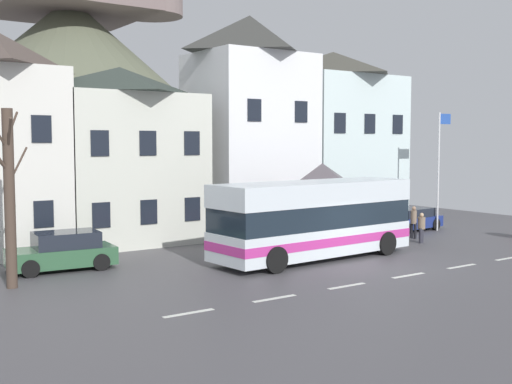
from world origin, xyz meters
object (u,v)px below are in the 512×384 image
(bus_shelter, at_px, (322,178))
(townhouse_02, at_px, (250,124))
(townhouse_01, at_px, (121,155))
(parked_car_01, at_px, (409,220))
(parked_car_00, at_px, (63,252))
(pedestrian_00, at_px, (414,221))
(pedestrian_01, at_px, (421,227))
(hilltop_castle, at_px, (73,97))
(transit_bus, at_px, (314,220))
(flagpole, at_px, (440,162))
(bare_tree_00, at_px, (9,195))
(townhouse_03, at_px, (332,137))
(public_bench, at_px, (312,226))

(bus_shelter, bearing_deg, townhouse_02, 98.14)
(townhouse_01, xyz_separation_m, parked_car_01, (14.30, -5.52, -3.59))
(bus_shelter, distance_m, parked_car_00, 12.84)
(pedestrian_00, bearing_deg, pedestrian_01, -123.14)
(pedestrian_00, bearing_deg, townhouse_02, 125.44)
(bus_shelter, xyz_separation_m, pedestrian_01, (3.57, -3.11, -2.31))
(hilltop_castle, height_order, transit_bus, hilltop_castle)
(transit_bus, bearing_deg, bus_shelter, 41.93)
(hilltop_castle, height_order, flagpole, hilltop_castle)
(hilltop_castle, height_order, bare_tree_00, hilltop_castle)
(flagpole, bearing_deg, bus_shelter, 174.78)
(hilltop_castle, xyz_separation_m, pedestrian_01, (8.19, -25.49, -7.33))
(parked_car_01, relative_size, pedestrian_01, 2.88)
(townhouse_01, xyz_separation_m, bus_shelter, (7.95, -5.67, -1.12))
(pedestrian_00, xyz_separation_m, bare_tree_00, (-19.29, 0.12, 2.18))
(townhouse_01, bearing_deg, pedestrian_01, -37.33)
(townhouse_01, relative_size, transit_bus, 0.91)
(hilltop_castle, relative_size, flagpole, 5.40)
(pedestrian_00, bearing_deg, townhouse_01, 148.16)
(townhouse_03, xyz_separation_m, flagpole, (2.03, -6.45, -1.35))
(hilltop_castle, xyz_separation_m, parked_car_01, (10.97, -22.23, -7.49))
(public_bench, bearing_deg, hilltop_castle, 105.10)
(townhouse_02, distance_m, parked_car_01, 10.11)
(bus_shelter, bearing_deg, hilltop_castle, 101.66)
(townhouse_02, xyz_separation_m, public_bench, (1.66, -3.31, -5.31))
(townhouse_01, xyz_separation_m, transit_bus, (4.57, -9.11, -2.59))
(bare_tree_00, bearing_deg, parked_car_00, 40.70)
(townhouse_01, bearing_deg, transit_bus, -63.36)
(transit_bus, distance_m, flagpole, 11.62)
(transit_bus, xyz_separation_m, pedestrian_00, (7.70, 1.49, -0.71))
(parked_car_00, distance_m, flagpole, 20.58)
(hilltop_castle, distance_m, pedestrian_00, 26.90)
(flagpole, bearing_deg, pedestrian_00, -159.81)
(townhouse_03, xyz_separation_m, public_bench, (-4.77, -3.89, -4.64))
(parked_car_00, bearing_deg, parked_car_01, -175.43)
(townhouse_03, xyz_separation_m, transit_bus, (-9.06, -9.19, -3.49))
(townhouse_02, bearing_deg, bare_tree_00, -153.81)
(townhouse_02, distance_m, parked_car_00, 13.84)
(townhouse_03, bearing_deg, hilltop_castle, 121.78)
(bare_tree_00, bearing_deg, hilltop_castle, 66.86)
(townhouse_01, height_order, bare_tree_00, townhouse_01)
(townhouse_01, bearing_deg, parked_car_00, -130.43)
(townhouse_03, distance_m, hilltop_castle, 19.80)
(pedestrian_00, relative_size, pedestrian_01, 1.12)
(parked_car_01, distance_m, pedestrian_01, 4.29)
(pedestrian_01, distance_m, bare_tree_00, 18.72)
(hilltop_castle, relative_size, parked_car_00, 8.65)
(townhouse_01, relative_size, townhouse_02, 0.73)
(transit_bus, xyz_separation_m, public_bench, (4.29, 5.30, -1.15))
(transit_bus, distance_m, parked_car_00, 9.97)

